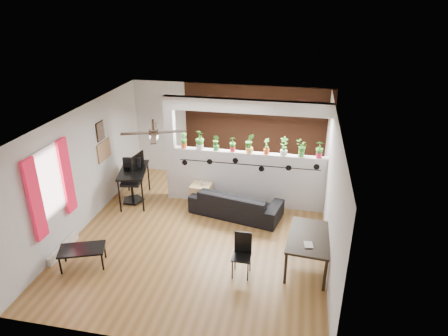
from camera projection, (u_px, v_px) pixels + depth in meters
room_shell at (200, 179)px, 8.10m from camera, size 6.30×7.10×2.90m
partition_wall at (249, 179)px, 9.55m from camera, size 3.60×0.18×1.35m
ceiling_header at (251, 106)px, 8.83m from camera, size 3.60×0.18×0.30m
pier_column at (171, 149)px, 9.64m from camera, size 0.22×0.20×2.60m
brick_panel at (257, 134)px, 10.61m from camera, size 3.90×0.05×2.60m
vine_decal at (248, 165)px, 9.30m from camera, size 3.31×0.01×0.30m
window_assembly at (50, 184)px, 7.40m from camera, size 0.09×1.30×1.55m
baseboard_heater at (63, 248)px, 7.98m from camera, size 0.08×1.00×0.18m
corkboard at (104, 151)px, 9.39m from camera, size 0.03×0.60×0.45m
framed_art at (100, 131)px, 9.14m from camera, size 0.03×0.34×0.44m
ceiling_fan at (154, 134)px, 7.56m from camera, size 1.19×1.19×0.43m
potted_plant_0 at (184, 140)px, 9.48m from camera, size 0.20×0.17×0.37m
potted_plant_1 at (200, 139)px, 9.39m from camera, size 0.30×0.27×0.46m
potted_plant_2 at (216, 142)px, 9.34m from camera, size 0.24×0.23×0.39m
potted_plant_3 at (233, 144)px, 9.27m from camera, size 0.22×0.20×0.36m
potted_plant_4 at (250, 143)px, 9.18m from camera, size 0.28×0.24×0.47m
potted_plant_5 at (267, 146)px, 9.13m from camera, size 0.23×0.23×0.37m
potted_plant_6 at (284, 146)px, 9.04m from camera, size 0.24×0.20×0.44m
potted_plant_7 at (302, 148)px, 8.98m from camera, size 0.23×0.22×0.38m
potted_plant_8 at (320, 149)px, 8.91m from camera, size 0.20×0.16×0.40m
sofa at (236, 203)px, 9.24m from camera, size 2.11×1.19×0.58m
cube_shelf at (201, 195)px, 9.60m from camera, size 0.50×0.45×0.57m
cup at (203, 183)px, 9.46m from camera, size 0.14×0.14×0.09m
computer_desk at (133, 172)px, 9.65m from camera, size 0.88×1.29×0.85m
monitor at (135, 163)px, 9.71m from camera, size 0.34×0.10×0.19m
office_chair at (132, 183)px, 9.78m from camera, size 0.56×0.56×1.07m
dining_table at (309, 240)px, 7.33m from camera, size 0.86×1.31×0.68m
book at (304, 245)px, 7.05m from camera, size 0.18×0.22×0.02m
folding_chair at (242, 250)px, 7.24m from camera, size 0.34×0.34×0.83m
coffee_table at (82, 250)px, 7.48m from camera, size 0.94×0.72×0.39m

